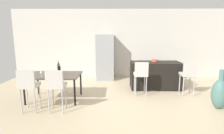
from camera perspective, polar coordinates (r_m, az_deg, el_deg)
name	(u,v)px	position (r m, az deg, el deg)	size (l,w,h in m)	color
ground_plane	(137,98)	(5.37, 8.18, -9.90)	(10.00, 10.00, 0.00)	#C6B28E
back_wall	(130,44)	(7.75, 5.85, 7.37)	(10.00, 0.12, 2.90)	beige
kitchen_island	(155,75)	(6.37, 13.68, -2.54)	(1.69, 0.79, 0.92)	black
bar_chair_left	(141,73)	(5.45, 9.24, -1.97)	(0.40, 0.40, 1.05)	beige
bar_chair_middle	(188,73)	(5.84, 23.29, -1.87)	(0.41, 0.41, 1.05)	beige
dining_table	(54,76)	(5.31, -18.08, -2.90)	(1.46, 0.99, 0.74)	#4C4238
dining_chair_near	(28,84)	(4.66, -25.24, -4.97)	(0.42, 0.42, 1.05)	beige
dining_chair_far	(56,84)	(4.42, -17.54, -5.27)	(0.41, 0.41, 1.05)	beige
wine_bottle_end	(58,68)	(5.56, -16.80, -0.19)	(0.07, 0.07, 0.34)	brown
wine_bottle_inner	(59,70)	(5.14, -16.55, -1.06)	(0.08, 0.08, 0.34)	black
wine_glass_left	(41,72)	(5.16, -21.79, -1.43)	(0.07, 0.07, 0.17)	silver
refrigerator	(105,57)	(7.34, -2.21, 3.09)	(0.72, 0.68, 1.84)	#939699
fruit_bowl	(155,61)	(6.38, 13.56, 2.01)	(0.23, 0.23, 0.07)	#C6512D
floor_vase	(220,94)	(5.25, 31.27, -7.29)	(0.39, 0.39, 1.00)	#47706B
potted_plant	(176,70)	(7.85, 19.95, -1.04)	(0.44, 0.44, 0.64)	#996B4C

